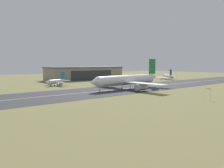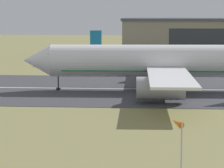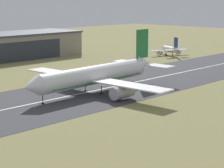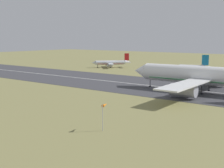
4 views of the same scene
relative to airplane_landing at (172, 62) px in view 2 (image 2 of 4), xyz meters
name	(u,v)px [view 2 (image 2 of 4)]	position (x,y,z in m)	size (l,w,h in m)	color
runway_strip	(151,89)	(-3.83, 1.76, -5.53)	(375.74, 41.31, 0.06)	#3D3D42
runway_centreline	(151,89)	(-3.83, 1.76, -5.49)	(338.16, 0.70, 0.01)	silver
airplane_landing	(172,62)	(0.00, 0.00, 0.00)	(58.15, 59.35, 19.28)	white
airplane_parked_east	(73,54)	(-26.14, 47.63, -2.51)	(18.36, 21.42, 9.78)	silver
windsock_pole	(177,126)	(-1.37, -53.27, -0.82)	(1.28, 2.53, 5.30)	#B7B7BC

